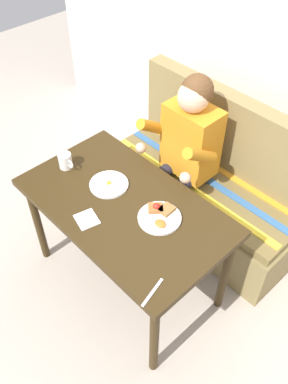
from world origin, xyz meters
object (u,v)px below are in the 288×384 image
at_px(plate_breakfast, 160,216).
at_px(table, 125,214).
at_px(napkin, 87,219).
at_px(fork, 152,292).
at_px(coffee_mug, 65,161).
at_px(plate_eggs, 109,184).
at_px(person, 183,147).
at_px(couch, 207,188).

bearing_deg(plate_breakfast, table, -160.96).
bearing_deg(table, napkin, -103.15).
bearing_deg(table, fork, -28.59).
height_order(coffee_mug, fork, coffee_mug).
xyz_separation_m(plate_eggs, fork, (0.67, -0.31, -0.01)).
bearing_deg(plate_breakfast, coffee_mug, -169.99).
bearing_deg(person, plate_breakfast, -59.47).
xyz_separation_m(plate_breakfast, coffee_mug, (-0.67, -0.12, 0.04)).
distance_m(couch, fork, 1.22).
bearing_deg(plate_breakfast, person, 120.53).
distance_m(couch, coffee_mug, 1.04).
bearing_deg(napkin, plate_breakfast, 48.61).
bearing_deg(coffee_mug, plate_breakfast, 10.01).
bearing_deg(plate_breakfast, fork, -49.17).
relative_size(couch, plate_breakfast, 6.19).
xyz_separation_m(table, plate_eggs, (-0.17, 0.03, 0.09)).
relative_size(couch, napkin, 11.83).
relative_size(table, couch, 0.83).
xyz_separation_m(table, couch, (0.00, 0.76, -0.32)).
xyz_separation_m(coffee_mug, fork, (0.97, -0.22, -0.05)).
bearing_deg(plate_breakfast, plate_eggs, -174.44).
relative_size(table, plate_breakfast, 5.16).
relative_size(couch, person, 1.19).
bearing_deg(table, plate_breakfast, 19.04).
relative_size(person, plate_eggs, 5.41).
height_order(couch, person, person).
bearing_deg(table, person, 99.80).
relative_size(table, napkin, 9.86).
xyz_separation_m(couch, coffee_mug, (-0.47, -0.81, 0.45)).
height_order(person, coffee_mug, person).
bearing_deg(coffee_mug, table, 5.89).
relative_size(person, napkin, 9.96).
bearing_deg(couch, plate_breakfast, -73.59).
relative_size(person, fork, 7.13).
bearing_deg(plate_eggs, plate_breakfast, 5.56).
height_order(person, fork, person).
distance_m(plate_breakfast, napkin, 0.39).
relative_size(person, plate_breakfast, 5.22).
distance_m(plate_breakfast, plate_eggs, 0.38).
relative_size(napkin, fork, 0.72).
bearing_deg(fork, table, 138.23).
distance_m(person, plate_breakfast, 0.60).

